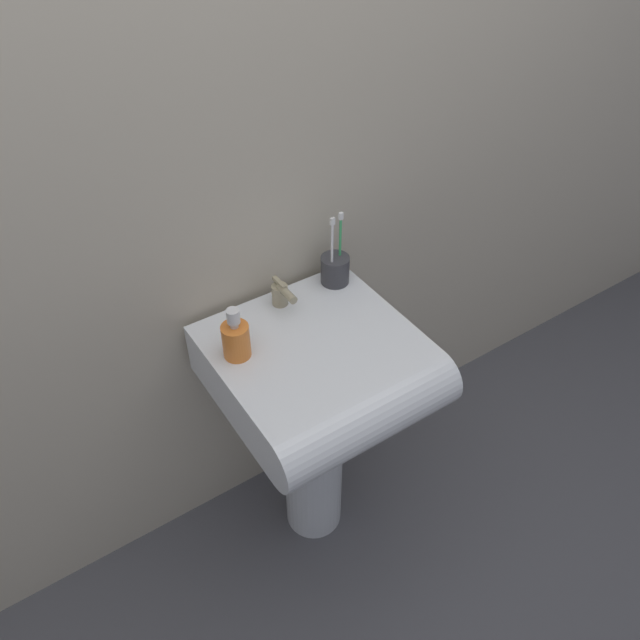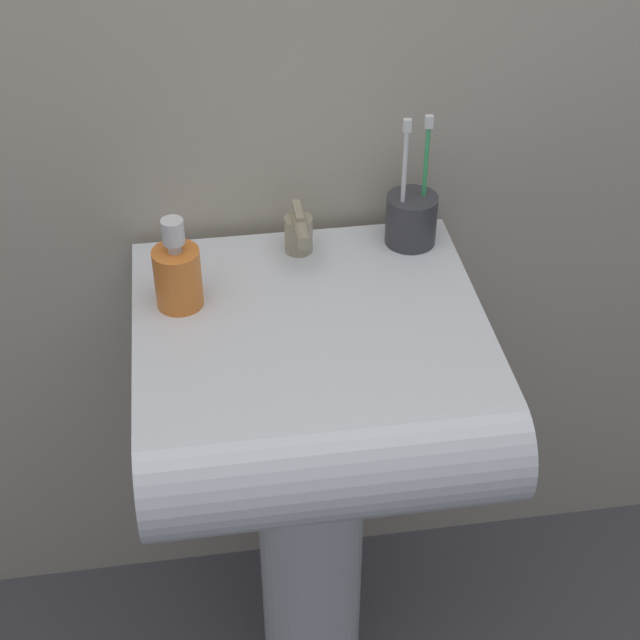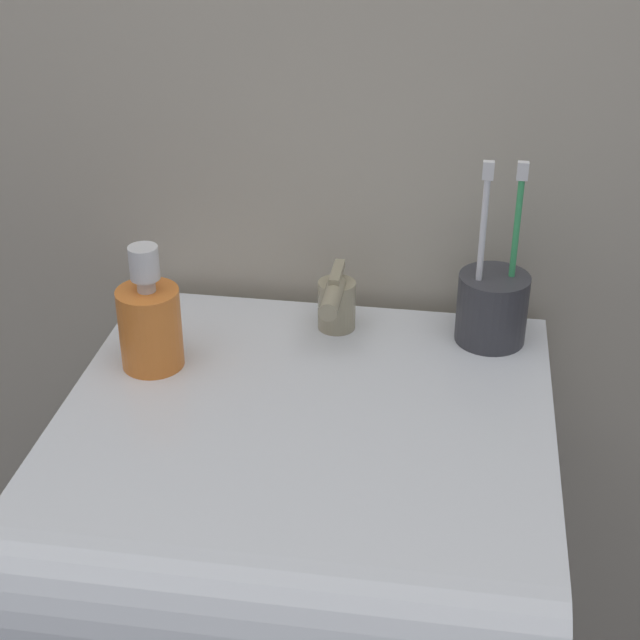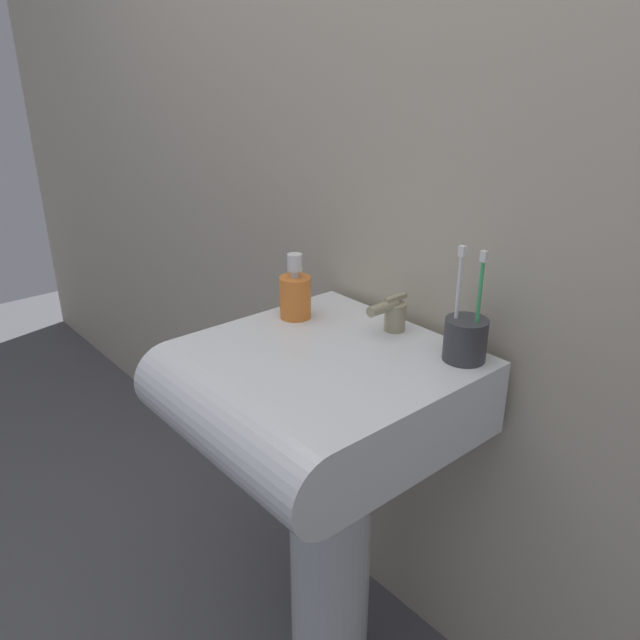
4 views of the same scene
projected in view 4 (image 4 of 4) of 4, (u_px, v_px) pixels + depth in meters
wall_back at (436, 137)px, 1.22m from camera, size 5.00×0.05×2.40m
sink_pedestal at (330, 545)px, 1.40m from camera, size 0.18×0.18×0.66m
sink_basin at (310, 395)px, 1.21m from camera, size 0.51×0.53×0.15m
faucet at (392, 314)px, 1.29m from camera, size 0.04×0.10×0.08m
toothbrush_cup at (465, 338)px, 1.17m from camera, size 0.08×0.08×0.22m
soap_bottle at (295, 294)px, 1.35m from camera, size 0.07×0.07×0.14m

